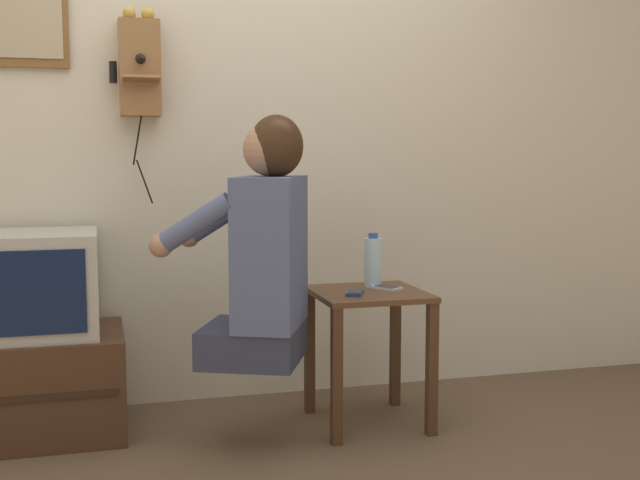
% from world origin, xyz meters
% --- Properties ---
extents(ground_plane, '(14.00, 14.00, 0.00)m').
position_xyz_m(ground_plane, '(0.00, 0.00, 0.00)').
color(ground_plane, brown).
extents(wall_back, '(6.80, 0.05, 2.55)m').
position_xyz_m(wall_back, '(0.00, 1.00, 1.27)').
color(wall_back, beige).
rests_on(wall_back, ground_plane).
extents(side_table, '(0.44, 0.46, 0.56)m').
position_xyz_m(side_table, '(0.49, 0.45, 0.43)').
color(side_table, '#51331E').
rests_on(side_table, ground_plane).
extents(person, '(0.63, 0.57, 0.93)m').
position_xyz_m(person, '(0.03, 0.32, 0.76)').
color(person, '#2D3347').
rests_on(person, ground_plane).
extents(tv_stand, '(0.61, 0.53, 0.41)m').
position_xyz_m(tv_stand, '(-0.79, 0.68, 0.20)').
color(tv_stand, '#422819').
rests_on(tv_stand, ground_plane).
extents(television, '(0.48, 0.49, 0.40)m').
position_xyz_m(television, '(-0.82, 0.69, 0.61)').
color(television, '#ADA89E').
rests_on(television, tv_stand).
extents(wall_phone_antique, '(0.21, 0.19, 0.83)m').
position_xyz_m(wall_phone_antique, '(-0.38, 0.91, 1.49)').
color(wall_phone_antique, olive).
extents(framed_picture, '(0.35, 0.03, 0.52)m').
position_xyz_m(framed_picture, '(-0.84, 0.96, 1.74)').
color(framed_picture, brown).
extents(cell_phone_held, '(0.11, 0.14, 0.01)m').
position_xyz_m(cell_phone_held, '(0.41, 0.40, 0.56)').
color(cell_phone_held, navy).
rests_on(cell_phone_held, side_table).
extents(cell_phone_spare, '(0.12, 0.14, 0.01)m').
position_xyz_m(cell_phone_spare, '(0.58, 0.48, 0.56)').
color(cell_phone_spare, silver).
rests_on(cell_phone_spare, side_table).
extents(water_bottle, '(0.07, 0.07, 0.23)m').
position_xyz_m(water_bottle, '(0.55, 0.56, 0.66)').
color(water_bottle, silver).
rests_on(water_bottle, side_table).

